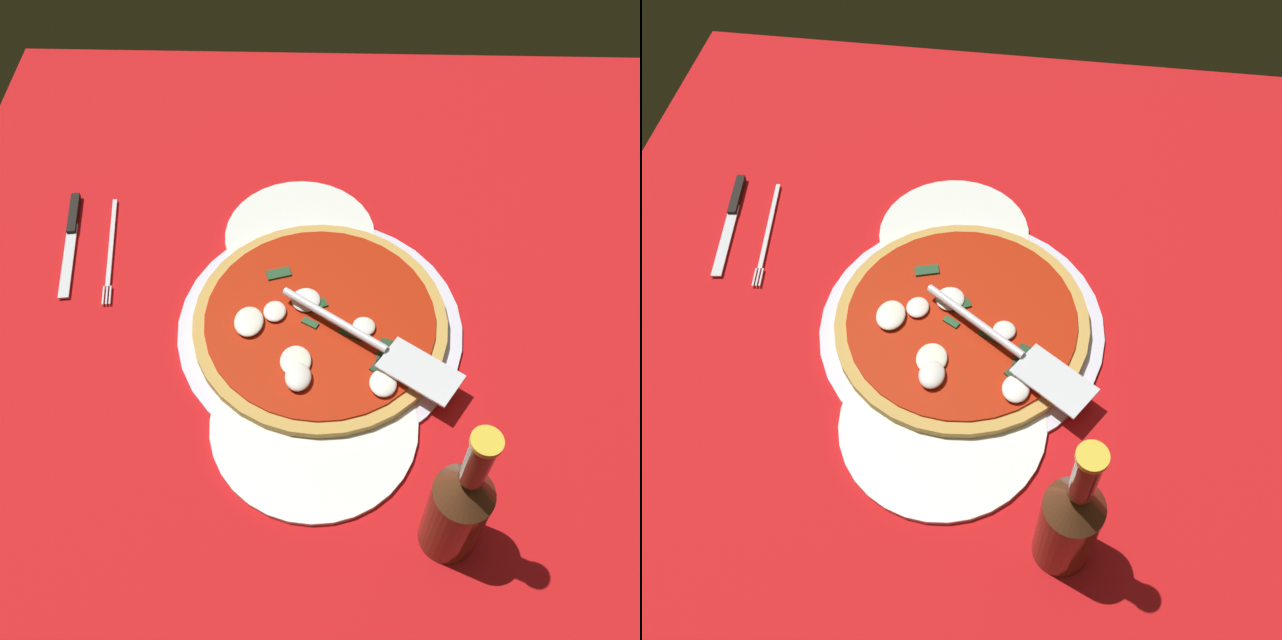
{
  "view_description": "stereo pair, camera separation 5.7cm",
  "coord_description": "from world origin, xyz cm",
  "views": [
    {
      "loc": [
        -53.31,
        2.11,
        74.55
      ],
      "look_at": [
        -1.72,
        3.41,
        1.96
      ],
      "focal_mm": 39.73,
      "sensor_mm": 36.0,
      "label": 1
    },
    {
      "loc": [
        -52.86,
        -3.52,
        74.55
      ],
      "look_at": [
        -1.72,
        3.41,
        1.96
      ],
      "focal_mm": 39.73,
      "sensor_mm": 36.0,
      "label": 2
    }
  ],
  "objects": [
    {
      "name": "pizza_pan",
      "position": [
        -1.72,
        3.41,
        0.53
      ],
      "size": [
        36.11,
        36.11,
        0.86
      ],
      "primitive_type": "cylinder",
      "color": "silver",
      "rests_on": "ground_plane"
    },
    {
      "name": "ground_plane",
      "position": [
        0.0,
        0.0,
        -0.4
      ],
      "size": [
        114.16,
        114.16,
        0.8
      ],
      "primitive_type": "cube",
      "color": "red"
    },
    {
      "name": "checker_pattern",
      "position": [
        -0.0,
        0.0,
        0.05
      ],
      "size": [
        114.16,
        114.16,
        0.1
      ],
      "color": "white",
      "rests_on": "ground_plane"
    },
    {
      "name": "place_setting_far",
      "position": [
        11.58,
        35.74,
        0.45
      ],
      "size": [
        20.88,
        14.9,
        1.4
      ],
      "rotation": [
        0.0,
        0.0,
        3.27
      ],
      "color": "white",
      "rests_on": "ground_plane"
    },
    {
      "name": "dinner_plate_right",
      "position": [
        13.62,
        6.6,
        0.6
      ],
      "size": [
        20.92,
        20.92,
        1.0
      ],
      "primitive_type": "cylinder",
      "color": "white",
      "rests_on": "ground_plane"
    },
    {
      "name": "pizza_server",
      "position": [
        -6.67,
        -3.25,
        4.25
      ],
      "size": [
        16.32,
        21.94,
        1.0
      ],
      "rotation": [
        0.0,
        0.0,
        4.11
      ],
      "color": "silver",
      "rests_on": "pizza"
    },
    {
      "name": "beer_bottle",
      "position": [
        -28.36,
        -10.51,
        8.96
      ],
      "size": [
        5.9,
        5.9,
        23.42
      ],
      "color": "#502D19",
      "rests_on": "ground_plane"
    },
    {
      "name": "pizza",
      "position": [
        -1.94,
        3.51,
        1.82
      ],
      "size": [
        32.09,
        32.09,
        2.96
      ],
      "color": "gold",
      "rests_on": "pizza_pan"
    },
    {
      "name": "dinner_plate_left",
      "position": [
        -15.57,
        3.77,
        0.6
      ],
      "size": [
        24.17,
        24.17,
        1.0
      ],
      "primitive_type": "cylinder",
      "color": "white",
      "rests_on": "ground_plane"
    }
  ]
}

